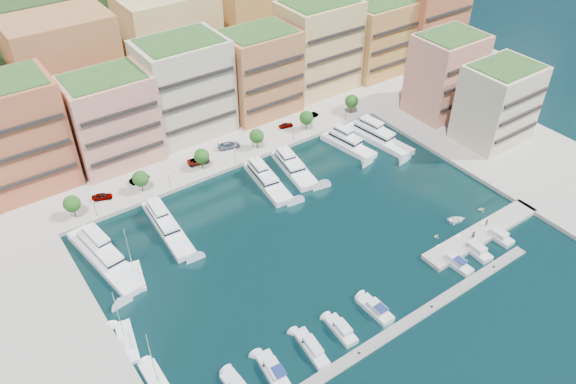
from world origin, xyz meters
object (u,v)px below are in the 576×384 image
tree_2 (202,156)px  cruiser_2 (312,348)px  person_1 (486,222)px  car_5 (311,116)px  yacht_0 (102,256)px  car_3 (229,145)px  tree_5 (352,101)px  tree_4 (306,118)px  yacht_1 (166,225)px  cruiser_1 (273,371)px  cruiser_7 (454,262)px  cruiser_9 (497,236)px  tender_1 (436,236)px  tree_3 (257,136)px  yacht_6 (376,136)px  yacht_3 (266,179)px  tree_1 (140,179)px  lamppost_1 (169,178)px  person_0 (473,235)px  car_2 (199,161)px  lamppost_4 (346,111)px  tender_2 (457,220)px  lamppost_3 (293,131)px  cruiser_8 (475,250)px  yacht_4 (293,167)px  cruiser_3 (341,330)px  sailboat_2 (136,277)px  cruiser_4 (376,309)px  lamppost_0 (94,206)px  lamppost_2 (235,153)px  car_0 (102,196)px  car_1 (139,178)px  yacht_5 (347,143)px  sailboat_1 (127,343)px  tender_3 (481,209)px

tree_2 → cruiser_2: tree_2 is taller
person_1 → car_5: bearing=-109.7°
yacht_0 → car_3: (41.84, 19.91, 0.64)m
tree_5 → tree_4: bearing=180.0°
yacht_1 → cruiser_1: bearing=-91.8°
cruiser_1 → cruiser_7: size_ratio=1.02×
yacht_1 → cruiser_9: (56.83, -43.76, -0.54)m
cruiser_1 → tender_1: cruiser_1 is taller
tree_3 → yacht_6: 32.57m
yacht_3 → cruiser_2: size_ratio=2.08×
tree_1 → lamppost_1: size_ratio=1.35×
person_0 → person_1: size_ratio=1.24×
car_2 → lamppost_4: bearing=-85.4°
cruiser_1 → cruiser_2: size_ratio=0.95×
lamppost_4 → tender_1: bearing=-106.9°
tree_1 → tender_2: 72.55m
lamppost_3 → cruiser_8: size_ratio=0.53×
yacht_4 → cruiser_3: yacht_4 is taller
yacht_1 → sailboat_2: size_ratio=1.63×
cruiser_4 → yacht_1: bearing=116.3°
lamppost_0 → lamppost_2: 36.00m
tree_4 → tree_5: (16.00, 0.00, 0.00)m
car_0 → car_1: bearing=-59.6°
yacht_4 → cruiser_1: bearing=-128.9°
tree_5 → lamppost_0: tree_5 is taller
yacht_4 → person_0: bearing=-69.9°
car_5 → lamppost_0: bearing=85.0°
car_1 → yacht_1: bearing=161.3°
yacht_0 → tree_5: bearing=11.0°
tender_2 → person_1: person_1 is taller
lamppost_0 → tender_2: size_ratio=1.01×
tree_1 → yacht_6: (61.21, -13.96, -3.53)m
tree_5 → cruiser_2: 82.33m
tree_1 → yacht_5: size_ratio=0.34×
cruiser_2 → car_1: size_ratio=1.86×
yacht_5 → cruiser_8: bearing=-94.8°
tree_3 → cruiser_2: size_ratio=0.63×
cruiser_1 → tree_1: bearing=87.8°
tree_3 → car_0: (-40.81, 2.68, -2.96)m
person_0 → sailboat_1: bearing=48.8°
cruiser_4 → car_1: 65.43m
car_2 → car_5: (36.68, 1.53, -0.02)m
tender_2 → person_1: (3.16, -5.33, 1.34)m
car_1 → lamppost_1: bearing=-155.7°
cruiser_1 → tender_2: (55.34, 8.85, -0.14)m
tree_5 → tender_3: 50.35m
yacht_6 → sailboat_2: bearing=-171.9°
lamppost_0 → cruiser_9: (67.98, -55.78, -3.28)m
tree_1 → car_2: size_ratio=1.00×
yacht_0 → person_1: (72.02, -39.04, 0.56)m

